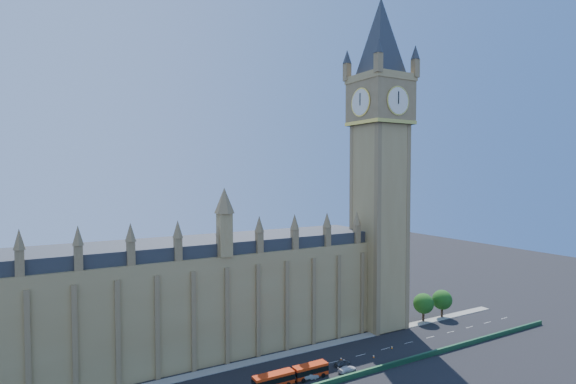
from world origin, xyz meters
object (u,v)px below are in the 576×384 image
red_bus (291,376)px  car_grey (342,363)px  car_silver (309,376)px  car_white (347,369)px

red_bus → car_grey: red_bus is taller
car_silver → car_white: bearing=-95.4°
red_bus → car_silver: size_ratio=3.99×
car_grey → car_white: car_grey is taller
car_grey → car_silver: 10.59m
car_grey → car_silver: bearing=95.7°
car_silver → car_grey: bearing=-77.8°
car_grey → car_white: (-0.94, -3.11, -0.02)m
car_grey → car_white: 3.25m
car_silver → car_white: car_silver is taller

